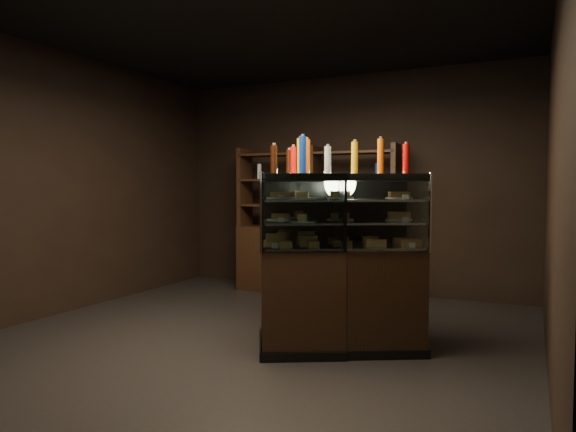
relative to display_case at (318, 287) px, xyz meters
The scene contains 7 objects.
ground 0.78m from the display_case, behind, with size 5.00×5.00×0.00m, color black.
room_shell 1.54m from the display_case, behind, with size 5.02×5.02×3.01m.
display_case is the anchor object (origin of this frame).
food_display 0.65m from the display_case, 106.41° to the right, with size 1.49×1.24×0.48m.
bottles_top 1.18m from the display_case, 73.59° to the left, with size 1.32×1.09×0.30m.
potted_conifer 0.37m from the display_case, 82.74° to the left, with size 0.32×0.32×0.69m.
back_shelving 2.20m from the display_case, 113.19° to the left, with size 2.23×0.52×2.00m.
Camera 1 is at (2.37, -4.35, 1.44)m, focal length 32.00 mm.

